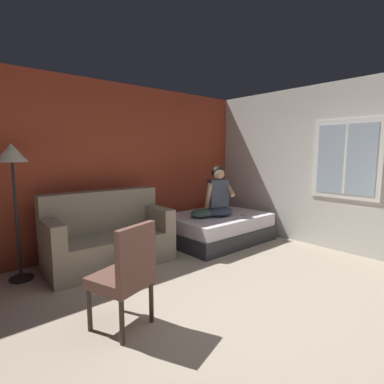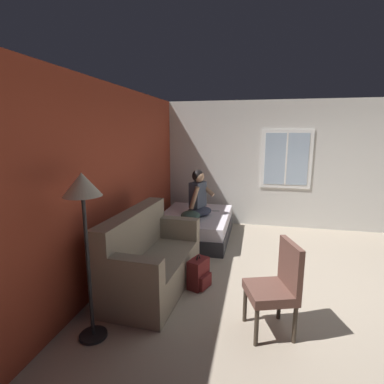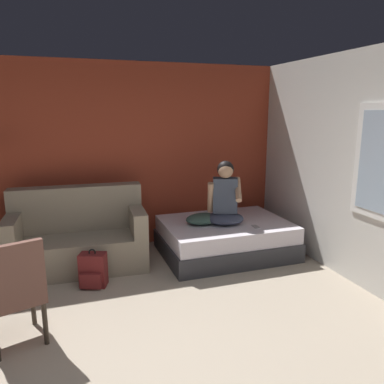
{
  "view_description": "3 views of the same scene",
  "coord_description": "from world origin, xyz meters",
  "px_view_note": "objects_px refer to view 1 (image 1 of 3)",
  "views": [
    {
      "loc": [
        -2.13,
        -1.56,
        1.6
      ],
      "look_at": [
        1.04,
        2.09,
        0.95
      ],
      "focal_mm": 28.0,
      "sensor_mm": 36.0,
      "label": 1
    },
    {
      "loc": [
        -3.84,
        1.0,
        2.08
      ],
      "look_at": [
        0.79,
        2.0,
        1.1
      ],
      "focal_mm": 28.0,
      "sensor_mm": 36.0,
      "label": 2
    },
    {
      "loc": [
        -0.41,
        -2.52,
        2.03
      ],
      "look_at": [
        1.18,
        2.16,
        0.94
      ],
      "focal_mm": 35.0,
      "sensor_mm": 36.0,
      "label": 3
    }
  ],
  "objects_px": {
    "couch": "(108,237)",
    "side_chair": "(126,273)",
    "backpack": "(140,261)",
    "cell_phone": "(243,215)",
    "throw_pillow": "(202,213)",
    "bed": "(217,228)",
    "person_seated": "(218,196)",
    "floor_lamp": "(13,166)"
  },
  "relations": [
    {
      "from": "bed",
      "to": "throw_pillow",
      "type": "xyz_separation_m",
      "value": [
        -0.34,
        0.01,
        0.31
      ]
    },
    {
      "from": "person_seated",
      "to": "backpack",
      "type": "xyz_separation_m",
      "value": [
        -1.82,
        -0.36,
        -0.64
      ]
    },
    {
      "from": "person_seated",
      "to": "couch",
      "type": "bearing_deg",
      "value": 171.53
    },
    {
      "from": "side_chair",
      "to": "throw_pillow",
      "type": "distance_m",
      "value": 2.64
    },
    {
      "from": "bed",
      "to": "backpack",
      "type": "height_order",
      "value": "bed"
    },
    {
      "from": "bed",
      "to": "couch",
      "type": "relative_size",
      "value": 1.02
    },
    {
      "from": "backpack",
      "to": "couch",
      "type": "bearing_deg",
      "value": 100.81
    },
    {
      "from": "couch",
      "to": "cell_phone",
      "type": "xyz_separation_m",
      "value": [
        2.28,
        -0.58,
        0.09
      ]
    },
    {
      "from": "cell_phone",
      "to": "backpack",
      "type": "bearing_deg",
      "value": -176.92
    },
    {
      "from": "person_seated",
      "to": "cell_phone",
      "type": "xyz_separation_m",
      "value": [
        0.34,
        -0.29,
        -0.35
      ]
    },
    {
      "from": "side_chair",
      "to": "cell_phone",
      "type": "bearing_deg",
      "value": 19.68
    },
    {
      "from": "backpack",
      "to": "floor_lamp",
      "type": "relative_size",
      "value": 0.27
    },
    {
      "from": "side_chair",
      "to": "couch",
      "type": "bearing_deg",
      "value": 69.98
    },
    {
      "from": "backpack",
      "to": "floor_lamp",
      "type": "height_order",
      "value": "floor_lamp"
    },
    {
      "from": "bed",
      "to": "cell_phone",
      "type": "bearing_deg",
      "value": -52.04
    },
    {
      "from": "couch",
      "to": "person_seated",
      "type": "xyz_separation_m",
      "value": [
        1.94,
        -0.29,
        0.44
      ]
    },
    {
      "from": "couch",
      "to": "side_chair",
      "type": "relative_size",
      "value": 1.78
    },
    {
      "from": "side_chair",
      "to": "person_seated",
      "type": "relative_size",
      "value": 1.12
    },
    {
      "from": "throw_pillow",
      "to": "floor_lamp",
      "type": "xyz_separation_m",
      "value": [
        -2.73,
        0.42,
        0.88
      ]
    },
    {
      "from": "bed",
      "to": "floor_lamp",
      "type": "bearing_deg",
      "value": 172.04
    },
    {
      "from": "cell_phone",
      "to": "floor_lamp",
      "type": "height_order",
      "value": "floor_lamp"
    },
    {
      "from": "couch",
      "to": "side_chair",
      "type": "height_order",
      "value": "couch"
    },
    {
      "from": "couch",
      "to": "cell_phone",
      "type": "height_order",
      "value": "couch"
    },
    {
      "from": "backpack",
      "to": "cell_phone",
      "type": "distance_m",
      "value": 2.18
    },
    {
      "from": "person_seated",
      "to": "floor_lamp",
      "type": "height_order",
      "value": "floor_lamp"
    },
    {
      "from": "bed",
      "to": "side_chair",
      "type": "relative_size",
      "value": 1.82
    },
    {
      "from": "person_seated",
      "to": "cell_phone",
      "type": "height_order",
      "value": "person_seated"
    },
    {
      "from": "throw_pillow",
      "to": "backpack",
      "type": "bearing_deg",
      "value": -163.47
    },
    {
      "from": "person_seated",
      "to": "floor_lamp",
      "type": "xyz_separation_m",
      "value": [
        -3.02,
        0.51,
        0.59
      ]
    },
    {
      "from": "side_chair",
      "to": "cell_phone",
      "type": "relative_size",
      "value": 6.81
    },
    {
      "from": "couch",
      "to": "throw_pillow",
      "type": "height_order",
      "value": "couch"
    },
    {
      "from": "cell_phone",
      "to": "throw_pillow",
      "type": "bearing_deg",
      "value": 150.06
    },
    {
      "from": "person_seated",
      "to": "throw_pillow",
      "type": "distance_m",
      "value": 0.42
    },
    {
      "from": "couch",
      "to": "throw_pillow",
      "type": "xyz_separation_m",
      "value": [
        1.65,
        -0.2,
        0.16
      ]
    },
    {
      "from": "bed",
      "to": "couch",
      "type": "distance_m",
      "value": 2.01
    },
    {
      "from": "couch",
      "to": "floor_lamp",
      "type": "xyz_separation_m",
      "value": [
        -1.08,
        0.22,
        1.04
      ]
    },
    {
      "from": "cell_phone",
      "to": "floor_lamp",
      "type": "distance_m",
      "value": 3.58
    },
    {
      "from": "backpack",
      "to": "cell_phone",
      "type": "bearing_deg",
      "value": 1.99
    },
    {
      "from": "side_chair",
      "to": "backpack",
      "type": "xyz_separation_m",
      "value": [
        0.71,
        0.95,
        -0.34
      ]
    },
    {
      "from": "couch",
      "to": "backpack",
      "type": "distance_m",
      "value": 0.69
    },
    {
      "from": "side_chair",
      "to": "cell_phone",
      "type": "distance_m",
      "value": 3.04
    },
    {
      "from": "couch",
      "to": "backpack",
      "type": "bearing_deg",
      "value": -79.19
    }
  ]
}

